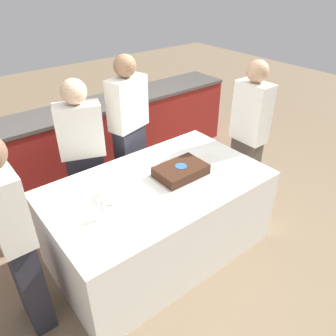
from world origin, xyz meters
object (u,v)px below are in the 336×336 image
object	(u,v)px
person_cutting_cake	(130,134)
person_seated_right	(248,136)
person_standing_back	(84,155)
person_seated_left	(15,239)
wine_glass	(102,206)
plate_stack	(113,194)
cake	(181,171)

from	to	relation	value
person_cutting_cake	person_seated_right	bearing A→B (deg)	124.32
person_standing_back	person_seated_left	bearing A→B (deg)	62.90
wine_glass	plate_stack	bearing A→B (deg)	44.70
person_seated_right	person_standing_back	bearing A→B (deg)	-117.93
person_seated_right	person_standing_back	xyz separation A→B (m)	(-1.47, 0.78, -0.05)
wine_glass	person_cutting_cake	bearing A→B (deg)	48.13
wine_glass	person_seated_right	xyz separation A→B (m)	(1.76, 0.13, -0.04)
cake	person_seated_right	xyz separation A→B (m)	(0.94, 0.04, 0.03)
person_seated_left	person_seated_right	world-z (taller)	person_seated_right
person_cutting_cake	person_standing_back	world-z (taller)	person_cutting_cake
plate_stack	person_seated_right	world-z (taller)	person_seated_right
cake	person_seated_left	world-z (taller)	person_seated_left
person_seated_left	person_seated_right	bearing A→B (deg)	-90.00
person_seated_right	person_standing_back	size ratio (longest dim) A/B	1.05
plate_stack	cake	bearing A→B (deg)	-8.36
wine_glass	person_cutting_cake	world-z (taller)	person_cutting_cake
wine_glass	person_standing_back	bearing A→B (deg)	72.42
person_seated_right	cake	bearing A→B (deg)	-87.69
person_cutting_cake	person_standing_back	distance (m)	0.53
cake	person_standing_back	world-z (taller)	person_standing_back
cake	person_standing_back	distance (m)	0.97
plate_stack	person_standing_back	size ratio (longest dim) A/B	0.14
person_seated_right	person_seated_left	bearing A→B (deg)	-90.00
person_seated_left	person_standing_back	distance (m)	1.17
person_cutting_cake	person_seated_left	world-z (taller)	person_cutting_cake
person_seated_right	plate_stack	bearing A→B (deg)	-91.98
plate_stack	person_seated_right	xyz separation A→B (m)	(1.57, -0.05, 0.04)
person_seated_right	wine_glass	bearing A→B (deg)	-85.84
wine_glass	person_seated_left	distance (m)	0.60
plate_stack	person_standing_back	bearing A→B (deg)	81.88
wine_glass	person_cutting_cake	distance (m)	1.22
cake	person_standing_back	xyz separation A→B (m)	(-0.53, 0.82, -0.02)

